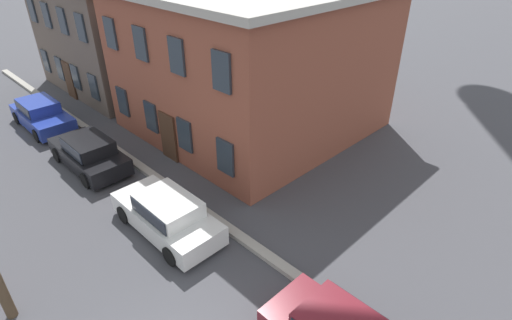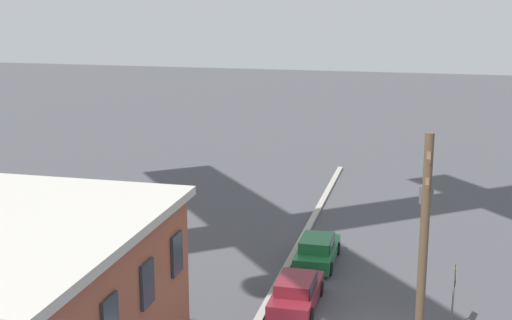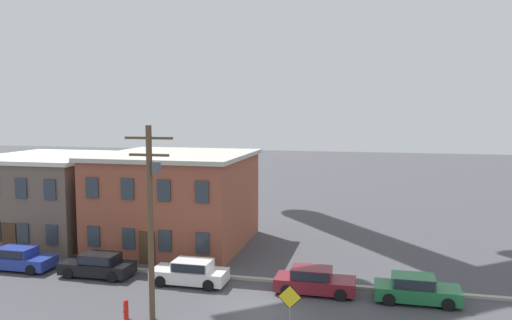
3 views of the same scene
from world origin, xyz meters
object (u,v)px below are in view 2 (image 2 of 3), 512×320
object	(u,v)px
utility_pole	(423,263)
caution_sign	(454,284)
car_green	(317,249)
car_maroon	(296,291)

from	to	relation	value
utility_pole	caution_sign	bearing A→B (deg)	-10.99
utility_pole	car_green	bearing A→B (deg)	22.36
car_maroon	utility_pole	xyz separation A→B (m)	(-7.20, -5.26, 4.54)
car_green	utility_pole	distance (m)	14.35
car_green	caution_sign	distance (m)	8.71
car_green	utility_pole	size ratio (longest dim) A/B	0.47
car_maroon	caution_sign	size ratio (longest dim) A/B	1.60
car_maroon	car_green	distance (m)	5.39
car_green	utility_pole	xyz separation A→B (m)	(-12.59, -5.18, 4.54)
caution_sign	utility_pole	world-z (taller)	utility_pole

